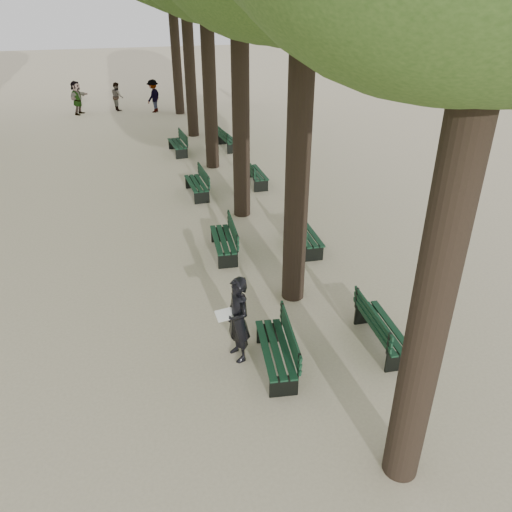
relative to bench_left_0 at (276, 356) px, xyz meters
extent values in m
plane|color=beige|center=(-0.37, -0.70, -0.27)|extent=(120.00, 120.00, 0.00)
cylinder|color=#33261C|center=(1.13, -2.70, 3.48)|extent=(0.52, 0.52, 7.50)
cylinder|color=#33261C|center=(1.13, 2.30, 3.48)|extent=(0.52, 0.52, 7.50)
cylinder|color=#33261C|center=(1.13, 7.30, 3.48)|extent=(0.52, 0.52, 7.50)
cylinder|color=#33261C|center=(1.13, 12.30, 3.48)|extent=(0.52, 0.52, 7.50)
cylinder|color=#33261C|center=(1.13, 17.30, 3.48)|extent=(0.52, 0.52, 7.50)
cylinder|color=#33261C|center=(1.13, 22.30, 3.48)|extent=(0.52, 0.52, 7.50)
cube|color=black|center=(-0.02, 0.00, -0.05)|extent=(0.74, 1.85, 0.45)
cube|color=black|center=(-0.02, 0.00, 0.18)|extent=(0.76, 1.85, 0.04)
cube|color=black|center=(0.26, -0.03, 0.45)|extent=(0.26, 1.79, 0.40)
cube|color=black|center=(-0.02, 4.79, -0.05)|extent=(0.65, 1.83, 0.45)
cube|color=black|center=(-0.02, 4.79, 0.18)|extent=(0.67, 1.83, 0.04)
cube|color=black|center=(0.26, 4.77, 0.45)|extent=(0.17, 1.80, 0.40)
cube|color=black|center=(-0.02, 9.31, -0.05)|extent=(0.60, 1.82, 0.45)
cube|color=black|center=(-0.02, 9.31, 0.18)|extent=(0.62, 1.82, 0.04)
cube|color=black|center=(0.26, 9.32, 0.45)|extent=(0.12, 1.80, 0.40)
cube|color=black|center=(-0.02, 14.47, -0.05)|extent=(0.66, 1.83, 0.45)
cube|color=black|center=(-0.02, 14.47, 0.18)|extent=(0.68, 1.84, 0.04)
cube|color=black|center=(0.26, 14.49, 0.45)|extent=(0.18, 1.80, 0.40)
cube|color=black|center=(2.28, 0.07, -0.05)|extent=(0.63, 1.83, 0.45)
cube|color=black|center=(2.28, 0.07, 0.18)|extent=(0.65, 1.83, 0.04)
cube|color=black|center=(2.00, 0.09, 0.45)|extent=(0.15, 1.80, 0.40)
cube|color=black|center=(2.28, 4.56, -0.05)|extent=(0.60, 1.82, 0.45)
cube|color=black|center=(2.28, 4.56, 0.18)|extent=(0.62, 1.82, 0.04)
cube|color=black|center=(2.00, 4.57, 0.45)|extent=(0.12, 1.80, 0.40)
cube|color=black|center=(2.28, 9.85, -0.05)|extent=(0.52, 1.80, 0.45)
cube|color=black|center=(2.28, 9.85, 0.18)|extent=(0.54, 1.80, 0.04)
cube|color=black|center=(2.00, 9.85, 0.45)|extent=(0.04, 1.80, 0.40)
cube|color=black|center=(2.28, 14.64, -0.05)|extent=(0.67, 1.84, 0.45)
cube|color=black|center=(2.28, 14.64, 0.18)|extent=(0.69, 1.84, 0.04)
cube|color=black|center=(2.00, 14.62, 0.45)|extent=(0.19, 1.80, 0.40)
imported|color=black|center=(-0.62, 0.49, 0.62)|extent=(0.53, 0.78, 1.79)
cube|color=white|center=(-0.87, 0.49, 0.78)|extent=(0.37, 0.29, 0.12)
imported|color=#262628|center=(-4.46, 23.62, 0.65)|extent=(1.05, 1.71, 1.84)
imported|color=#262628|center=(-0.24, 23.09, 0.64)|extent=(0.94, 1.18, 1.81)
imported|color=#262628|center=(-2.25, 24.14, 0.52)|extent=(0.49, 0.82, 1.58)
imported|color=#262628|center=(5.15, 23.73, 0.59)|extent=(0.53, 1.06, 1.73)
camera|label=1|loc=(-2.32, -7.08, 6.19)|focal=35.00mm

